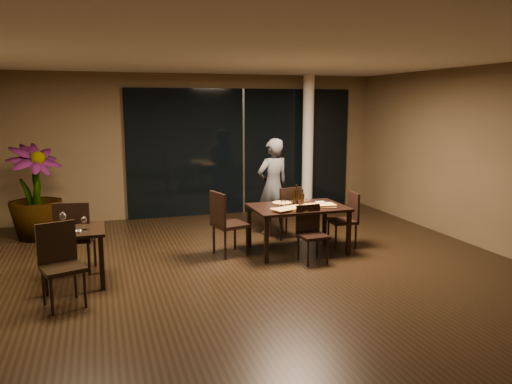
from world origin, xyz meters
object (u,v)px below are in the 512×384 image
(side_table, at_px, (73,239))
(bottle_b, at_px, (303,198))
(chair_side_far, at_px, (75,233))
(chair_main_near, at_px, (311,230))
(chair_side_near, at_px, (60,260))
(potted_plant, at_px, (35,192))
(chair_main_left, at_px, (225,220))
(bottle_a, at_px, (294,198))
(chair_main_far, at_px, (287,210))
(bottle_c, at_px, (296,195))
(chair_main_right, at_px, (347,216))
(main_table, at_px, (298,211))
(diner, at_px, (273,187))

(side_table, bearing_deg, bottle_b, 7.97)
(chair_side_far, bearing_deg, bottle_b, -167.73)
(chair_main_near, bearing_deg, chair_side_far, 168.49)
(chair_side_near, height_order, potted_plant, potted_plant)
(chair_main_left, xyz_separation_m, bottle_b, (1.25, -0.14, 0.31))
(bottle_a, height_order, bottle_b, bottle_b)
(potted_plant, height_order, bottle_b, potted_plant)
(chair_main_far, height_order, chair_main_left, chair_main_left)
(bottle_c, bearing_deg, chair_main_right, -4.19)
(bottle_a, relative_size, bottle_b, 0.95)
(main_table, relative_size, chair_main_near, 1.75)
(bottle_b, height_order, bottle_c, bottle_c)
(potted_plant, relative_size, bottle_b, 6.04)
(side_table, xyz_separation_m, potted_plant, (-0.73, 2.66, 0.22))
(side_table, xyz_separation_m, bottle_c, (3.40, 0.59, 0.30))
(side_table, height_order, chair_main_left, chair_main_left)
(potted_plant, relative_size, bottle_c, 4.89)
(bottle_a, relative_size, bottle_c, 0.77)
(chair_main_near, xyz_separation_m, bottle_c, (0.01, 0.62, 0.44))
(bottle_a, bearing_deg, chair_main_right, -2.03)
(potted_plant, xyz_separation_m, bottle_a, (4.08, -2.10, 0.04))
(chair_main_far, relative_size, chair_side_near, 0.95)
(side_table, distance_m, bottle_c, 3.47)
(side_table, distance_m, bottle_b, 3.51)
(chair_side_near, bearing_deg, bottle_a, 1.06)
(bottle_a, bearing_deg, chair_side_far, -178.25)
(chair_main_far, xyz_separation_m, bottle_c, (-0.10, -0.69, 0.40))
(chair_main_right, distance_m, bottle_c, 0.98)
(chair_main_left, bearing_deg, bottle_a, -107.54)
(chair_main_far, bearing_deg, side_table, 6.83)
(chair_main_near, relative_size, bottle_c, 2.50)
(diner, xyz_separation_m, bottle_c, (0.00, -1.12, 0.04))
(main_table, xyz_separation_m, chair_main_far, (0.11, 0.78, -0.15))
(chair_main_far, distance_m, bottle_b, 0.87)
(chair_main_right, bearing_deg, bottle_a, -86.72)
(bottle_a, distance_m, bottle_b, 0.14)
(bottle_b, bearing_deg, bottle_c, 123.17)
(chair_main_right, bearing_deg, potted_plant, -107.70)
(main_table, bearing_deg, chair_main_right, 1.39)
(main_table, xyz_separation_m, potted_plant, (-4.13, 2.16, 0.16))
(bottle_a, bearing_deg, chair_side_near, -160.51)
(chair_main_far, xyz_separation_m, bottle_a, (-0.15, -0.73, 0.36))
(chair_main_left, relative_size, bottle_a, 3.89)
(chair_main_right, distance_m, bottle_b, 0.91)
(main_table, xyz_separation_m, chair_main_near, (-0.00, -0.53, -0.20))
(chair_main_right, relative_size, bottle_c, 2.68)
(chair_side_far, height_order, diner, diner)
(chair_main_near, bearing_deg, bottle_c, 85.73)
(chair_side_near, height_order, bottle_a, bottle_a)
(chair_side_far, xyz_separation_m, chair_side_near, (-0.12, -1.13, -0.03))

